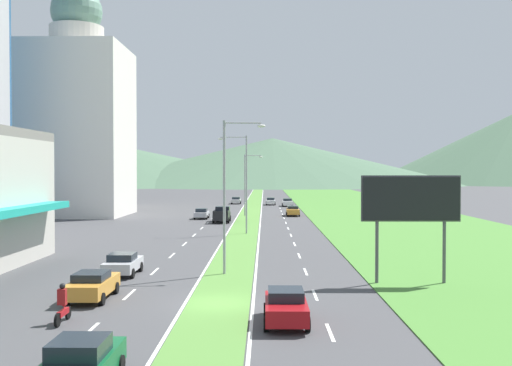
{
  "coord_description": "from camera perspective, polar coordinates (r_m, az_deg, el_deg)",
  "views": [
    {
      "loc": [
        2.35,
        -29.87,
        6.83
      ],
      "look_at": [
        1.46,
        29.82,
        5.56
      ],
      "focal_mm": 41.39,
      "sensor_mm": 36.0,
      "label": 1
    }
  ],
  "objects": [
    {
      "name": "lane_dash_left_10",
      "position": [
        84.73,
        -4.2,
        -3.4
      ],
      "size": [
        0.16,
        2.8,
        0.01
      ],
      "primitive_type": "cube",
      "color": "silver",
      "rests_on": "ground_plane"
    },
    {
      "name": "lane_dash_left_3",
      "position": [
        33.7,
        -12.14,
        -10.49
      ],
      "size": [
        0.16,
        2.8,
        0.01
      ],
      "primitive_type": "cube",
      "color": "silver",
      "rests_on": "ground_plane"
    },
    {
      "name": "street_lamp_far",
      "position": [
        88.0,
        -0.9,
        0.21
      ],
      "size": [
        2.77,
        0.4,
        9.2
      ],
      "color": "#99999E",
      "rests_on": "ground_plane"
    },
    {
      "name": "car_4",
      "position": [
        39.79,
        -12.76,
        -7.61
      ],
      "size": [
        2.01,
        4.12,
        1.44
      ],
      "rotation": [
        0.0,
        0.0,
        1.57
      ],
      "color": "#B2B2B7",
      "rests_on": "ground_plane"
    },
    {
      "name": "car_2",
      "position": [
        26.85,
        2.9,
        -11.81
      ],
      "size": [
        1.98,
        4.19,
        1.51
      ],
      "rotation": [
        0.0,
        0.0,
        -1.57
      ],
      "color": "maroon",
      "rests_on": "ground_plane"
    },
    {
      "name": "lane_dash_left_11",
      "position": [
        92.1,
        -3.79,
        -3.03
      ],
      "size": [
        0.16,
        2.8,
        0.01
      ],
      "primitive_type": "cube",
      "color": "silver",
      "rests_on": "ground_plane"
    },
    {
      "name": "grass_median",
      "position": [
        90.16,
        -0.64,
        -3.1
      ],
      "size": [
        3.2,
        240.0,
        0.06
      ],
      "primitive_type": "cube",
      "color": "#518438",
      "rests_on": "ground_plane"
    },
    {
      "name": "lane_dash_right_4",
      "position": [
        40.25,
        4.82,
        -8.54
      ],
      "size": [
        0.16,
        2.8,
        0.01
      ],
      "primitive_type": "cube",
      "color": "silver",
      "rests_on": "ground_plane"
    },
    {
      "name": "car_6",
      "position": [
        116.93,
        1.43,
        -1.77
      ],
      "size": [
        1.9,
        4.11,
        1.42
      ],
      "rotation": [
        0.0,
        0.0,
        -1.57
      ],
      "color": "silver",
      "rests_on": "ground_plane"
    },
    {
      "name": "car_7",
      "position": [
        32.82,
        -15.54,
        -9.46
      ],
      "size": [
        2.0,
        4.53,
        1.47
      ],
      "rotation": [
        0.0,
        0.0,
        1.57
      ],
      "color": "#C6842D",
      "rests_on": "ground_plane"
    },
    {
      "name": "lane_dash_right_6",
      "position": [
        54.92,
        3.74,
        -5.92
      ],
      "size": [
        0.16,
        2.8,
        0.01
      ],
      "primitive_type": "cube",
      "color": "silver",
      "rests_on": "ground_plane"
    },
    {
      "name": "lane_dash_left_9",
      "position": [
        77.36,
        -4.68,
        -3.84
      ],
      "size": [
        0.16,
        2.8,
        0.01
      ],
      "primitive_type": "cube",
      "color": "silver",
      "rests_on": "ground_plane"
    },
    {
      "name": "lane_dash_left_4",
      "position": [
        40.84,
        -9.77,
        -8.41
      ],
      "size": [
        0.16,
        2.8,
        0.01
      ],
      "primitive_type": "cube",
      "color": "silver",
      "rests_on": "ground_plane"
    },
    {
      "name": "lane_dash_right_7",
      "position": [
        62.28,
        3.4,
        -5.07
      ],
      "size": [
        0.16,
        2.8,
        0.01
      ],
      "primitive_type": "cube",
      "color": "silver",
      "rests_on": "ground_plane"
    },
    {
      "name": "car_0",
      "position": [
        112.47,
        3.06,
        -1.87
      ],
      "size": [
        2.03,
        4.45,
        1.48
      ],
      "rotation": [
        0.0,
        0.0,
        -1.57
      ],
      "color": "silver",
      "rests_on": "ground_plane"
    },
    {
      "name": "lane_dash_right_8",
      "position": [
        69.66,
        3.13,
        -4.4
      ],
      "size": [
        0.16,
        2.8,
        0.01
      ],
      "primitive_type": "cube",
      "color": "silver",
      "rests_on": "ground_plane"
    },
    {
      "name": "lane_dash_left_5",
      "position": [
        48.07,
        -8.13,
        -6.95
      ],
      "size": [
        0.16,
        2.8,
        0.01
      ],
      "primitive_type": "cube",
      "color": "silver",
      "rests_on": "ground_plane"
    },
    {
      "name": "midrise_colored",
      "position": [
        115.53,
        -17.11,
        4.0
      ],
      "size": [
        16.72,
        16.72,
        25.05
      ],
      "primitive_type": "cube",
      "color": "beige",
      "rests_on": "ground_plane"
    },
    {
      "name": "grass_verge_right",
      "position": [
        91.96,
        12.32,
        -3.05
      ],
      "size": [
        24.0,
        240.0,
        0.06
      ],
      "primitive_type": "cube",
      "color": "#477F33",
      "rests_on": "ground_plane"
    },
    {
      "name": "edge_line_median_left",
      "position": [
        90.22,
        -1.75,
        -3.12
      ],
      "size": [
        0.16,
        240.0,
        0.01
      ],
      "primitive_type": "cube",
      "color": "silver",
      "rests_on": "ground_plane"
    },
    {
      "name": "hill_far_center",
      "position": [
        303.95,
        1.6,
        2.14
      ],
      "size": [
        193.25,
        193.25,
        23.43
      ],
      "primitive_type": "cone",
      "color": "#47664C",
      "rests_on": "ground_plane"
    },
    {
      "name": "car_3",
      "position": [
        88.84,
        3.58,
        -2.69
      ],
      "size": [
        1.98,
        4.59,
        1.48
      ],
      "rotation": [
        0.0,
        0.0,
        -1.57
      ],
      "color": "#C6842D",
      "rests_on": "ground_plane"
    },
    {
      "name": "ground_plane",
      "position": [
        30.73,
        -3.62,
        -11.62
      ],
      "size": [
        600.0,
        600.0,
        0.0
      ],
      "primitive_type": "plane",
      "color": "#424244"
    },
    {
      "name": "lane_dash_right_5",
      "position": [
        47.57,
        4.2,
        -7.03
      ],
      "size": [
        0.16,
        2.8,
        0.01
      ],
      "primitive_type": "cube",
      "color": "silver",
      "rests_on": "ground_plane"
    },
    {
      "name": "lane_dash_left_13",
      "position": [
        106.87,
        -3.14,
        -2.44
      ],
      "size": [
        0.16,
        2.8,
        0.01
      ],
      "primitive_type": "cube",
      "color": "silver",
      "rests_on": "ground_plane"
    },
    {
      "name": "car_1",
      "position": [
        83.76,
        -5.28,
        -2.95
      ],
      "size": [
        1.91,
        4.37,
        1.46
      ],
      "rotation": [
        0.0,
        0.0,
        1.57
      ],
      "color": "#B2B2B7",
      "rests_on": "ground_plane"
    },
    {
      "name": "lane_dash_left_12",
      "position": [
        99.49,
        -3.44,
        -2.71
      ],
      "size": [
        0.16,
        2.8,
        0.01
      ],
      "primitive_type": "cube",
      "color": "silver",
      "rests_on": "ground_plane"
    },
    {
      "name": "motorcycle_rider",
      "position": [
        28.23,
        -18.19,
        -11.28
      ],
      "size": [
        0.36,
        2.0,
        1.8
      ],
      "rotation": [
        0.0,
        0.0,
        1.57
      ],
      "color": "black",
      "rests_on": "ground_plane"
    },
    {
      "name": "car_8",
      "position": [
        120.37,
        -1.94,
        -1.69
      ],
      "size": [
        1.95,
        4.01,
        1.4
      ],
      "rotation": [
        0.0,
        0.0,
        1.57
      ],
      "color": "#B2B2B7",
      "rests_on": "ground_plane"
    },
    {
      "name": "lane_dash_right_13",
      "position": [
        106.65,
        2.34,
        -2.45
      ],
      "size": [
        0.16,
        2.8,
        0.01
      ],
      "primitive_type": "cube",
      "color": "silver",
      "rests_on": "ground_plane"
    },
    {
      "name": "lane_dash_right_10",
      "position": [
        84.44,
        2.73,
        -3.41
      ],
      "size": [
        0.16,
        2.8,
        0.01
      ],
      "primitive_type": "cube",
      "color": "silver",
      "rests_on": "ground_plane"
    },
    {
      "name": "lane_dash_right_9",
      "position": [
        77.05,
        2.91,
        -3.86
      ],
      "size": [
        0.16,
        2.8,
        0.01
      ],
      "primitive_type": "cube",
      "color": "silver",
      "rests_on": "ground_plane"
    },
    {
      "name": "street_lamp_mid",
      "position": [
        63.22,
        -1.22,
        0.49
      ],
      "size": [
        3.16,
        0.28,
        10.56
      ],
      "color": "#99999E",
      "rests_on": "ground_plane"
    },
    {
      "name": "domed_building",
      "position": [
        93.77,
        -16.89,
        5.85
      ],
      "size": [
        14.8,
        14.8,
        34.65
      ],
      "color": "silver",
      "rests_on": "ground_plane"
    },
    {
      "name": "car_5",
      "position": [
        20.03,
        -16.59,
        -16.34
      ],
      "size": [
        2.04,
        4.12,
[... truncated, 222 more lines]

